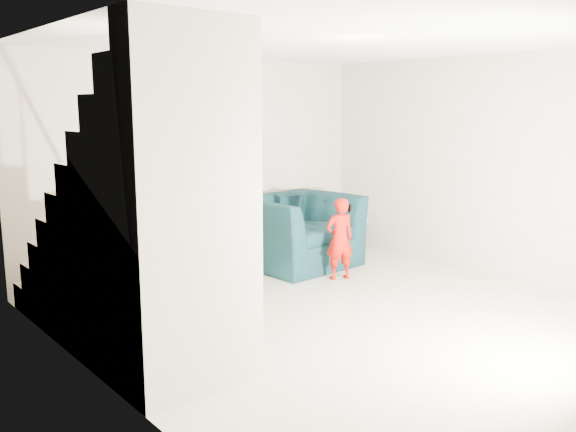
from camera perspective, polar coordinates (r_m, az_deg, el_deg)
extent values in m
plane|color=tan|center=(6.18, 6.11, -9.47)|extent=(5.50, 5.50, 0.00)
plane|color=silver|center=(5.86, 6.63, 16.28)|extent=(5.50, 5.50, 0.00)
plane|color=#A79E88|center=(8.01, -7.94, 4.91)|extent=(5.00, 0.00, 5.00)
plane|color=#A79E88|center=(4.44, -16.72, 0.41)|extent=(0.00, 5.50, 5.50)
plane|color=#A79E88|center=(7.85, 19.22, 4.33)|extent=(0.00, 5.50, 5.50)
imported|color=black|center=(8.02, 0.92, -1.42)|extent=(1.49, 1.32, 0.92)
imported|color=#A80A05|center=(7.39, 4.85, -2.14)|extent=(0.42, 0.34, 1.00)
cylinder|color=silver|center=(9.02, 6.05, -0.35)|extent=(0.46, 0.46, 0.05)
cylinder|color=silver|center=(9.06, 6.02, -1.77)|extent=(0.07, 0.07, 0.41)
cylinder|color=silver|center=(9.10, 6.00, -2.93)|extent=(0.32, 0.32, 0.03)
cube|color=#ADA089|center=(7.03, -20.00, -6.44)|extent=(1.00, 0.30, 0.27)
cube|color=#ADA089|center=(6.72, -19.20, -5.95)|extent=(1.00, 0.30, 0.54)
cube|color=#ADA089|center=(6.41, -18.32, -5.41)|extent=(1.00, 0.30, 0.81)
cube|color=#ADA089|center=(6.11, -17.36, -4.81)|extent=(1.00, 0.30, 1.08)
cube|color=#ADA089|center=(5.81, -16.30, -4.15)|extent=(1.00, 0.30, 1.35)
cube|color=#ADA089|center=(5.51, -15.12, -3.42)|extent=(1.00, 0.30, 1.62)
cube|color=#ADA089|center=(5.21, -13.81, -2.60)|extent=(1.00, 0.30, 1.89)
cube|color=#ADA089|center=(4.92, -12.34, -1.68)|extent=(1.00, 0.30, 2.16)
cube|color=#ADA089|center=(4.63, -10.70, -0.64)|extent=(1.00, 0.30, 2.43)
cube|color=#ADA089|center=(4.35, -8.84, 0.53)|extent=(1.00, 0.30, 2.70)
cylinder|color=silver|center=(5.72, -11.79, 11.76)|extent=(0.04, 3.03, 2.73)
cylinder|color=silver|center=(7.25, -16.86, -2.79)|extent=(0.04, 0.04, 1.00)
cube|color=black|center=(8.32, 0.02, 0.71)|extent=(0.43, 0.21, 0.43)
cube|color=black|center=(7.66, -2.33, -1.08)|extent=(0.05, 0.48, 0.53)
cube|color=black|center=(7.38, 5.81, 0.74)|extent=(0.03, 0.05, 0.10)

